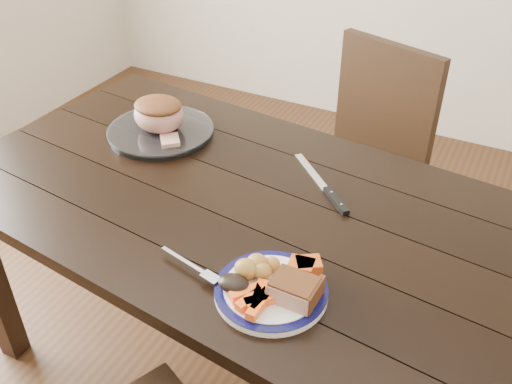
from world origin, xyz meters
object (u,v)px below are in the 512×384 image
at_px(fork, 194,267).
at_px(carving_knife, 330,193).
at_px(dining_table, 234,222).
at_px(serving_platter, 161,132).
at_px(dinner_plate, 271,291).
at_px(chair_far, 362,155).
at_px(pork_slice, 294,290).
at_px(roast_joint, 159,115).

relative_size(fork, carving_knife, 0.72).
bearing_deg(dining_table, serving_platter, 153.09).
distance_m(dinner_plate, carving_knife, 0.41).
distance_m(dining_table, fork, 0.34).
bearing_deg(dinner_plate, carving_knife, 93.30).
xyz_separation_m(serving_platter, carving_knife, (0.60, -0.06, -0.00)).
bearing_deg(dinner_plate, chair_far, 96.15).
bearing_deg(dining_table, chair_far, 78.82).
bearing_deg(chair_far, dinner_plate, 114.82).
relative_size(chair_far, carving_knife, 3.75).
bearing_deg(pork_slice, roast_joint, 144.88).
relative_size(pork_slice, carving_knife, 0.39).
xyz_separation_m(pork_slice, fork, (-0.24, -0.02, -0.02)).
xyz_separation_m(dining_table, carving_knife, (0.23, 0.12, 0.10)).
bearing_deg(carving_knife, dining_table, -108.51).
xyz_separation_m(dinner_plate, serving_platter, (-0.63, 0.47, 0.00)).
xyz_separation_m(dinner_plate, pork_slice, (0.06, -0.00, 0.03)).
height_order(serving_platter, pork_slice, pork_slice).
height_order(pork_slice, carving_knife, pork_slice).
bearing_deg(fork, dinner_plate, 19.61).
bearing_deg(chair_far, carving_knife, 116.73).
relative_size(chair_far, serving_platter, 2.83).
height_order(chair_far, carving_knife, chair_far).
relative_size(dining_table, roast_joint, 10.30).
distance_m(chair_far, pork_slice, 1.07).
distance_m(dining_table, dinner_plate, 0.40).
height_order(serving_platter, roast_joint, roast_joint).
height_order(dinner_plate, roast_joint, roast_joint).
relative_size(dining_table, chair_far, 1.82).
bearing_deg(chair_far, pork_slice, 117.84).
xyz_separation_m(dinner_plate, carving_knife, (-0.02, 0.41, -0.00)).
height_order(serving_platter, carving_knife, serving_platter).
relative_size(chair_far, fork, 5.25).
relative_size(pork_slice, fork, 0.55).
distance_m(fork, roast_joint, 0.67).
relative_size(serving_platter, roast_joint, 2.00).
bearing_deg(serving_platter, roast_joint, 26.57).
relative_size(chair_far, dinner_plate, 3.73).
relative_size(pork_slice, roast_joint, 0.59).
height_order(pork_slice, roast_joint, roast_joint).
relative_size(serving_platter, pork_slice, 3.39).
height_order(chair_far, roast_joint, chair_far).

